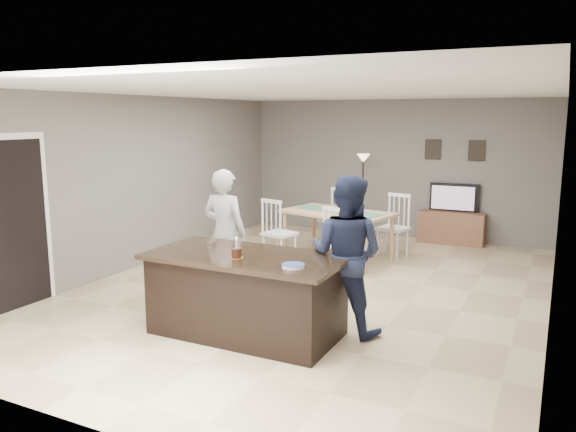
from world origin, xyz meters
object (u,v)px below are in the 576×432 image
at_px(television, 453,198).
at_px(floor_lamp, 363,173).
at_px(man, 346,255).
at_px(dining_table, 338,220).
at_px(birthday_cake, 237,253).
at_px(kitchen_island, 247,294).
at_px(woman, 225,233).
at_px(tv_console, 451,228).
at_px(plate_stack, 293,266).

relative_size(television, floor_lamp, 0.55).
bearing_deg(man, dining_table, -63.13).
bearing_deg(dining_table, birthday_cake, -72.60).
relative_size(kitchen_island, floor_lamp, 1.29).
bearing_deg(kitchen_island, birthday_cake, -95.73).
xyz_separation_m(television, dining_table, (-1.48, -2.19, -0.18)).
bearing_deg(dining_table, floor_lamp, 108.62).
height_order(woman, floor_lamp, woman).
xyz_separation_m(man, dining_table, (-1.23, 2.90, -0.20)).
height_order(woman, birthday_cake, woman).
xyz_separation_m(tv_console, woman, (-2.15, -4.51, 0.55)).
distance_m(woman, dining_table, 2.49).
height_order(kitchen_island, television, television).
relative_size(tv_console, dining_table, 0.52).
height_order(man, birthday_cake, man).
xyz_separation_m(television, man, (-0.25, -5.09, 0.02)).
distance_m(kitchen_island, tv_console, 5.70).
height_order(television, man, man).
distance_m(tv_console, television, 0.57).
height_order(tv_console, man, man).
distance_m(kitchen_island, birthday_cake, 0.53).
distance_m(birthday_cake, dining_table, 3.64).
bearing_deg(man, floor_lamp, -69.41).
xyz_separation_m(man, floor_lamp, (-1.39, 4.64, 0.41)).
xyz_separation_m(kitchen_island, birthday_cake, (-0.02, -0.17, 0.50)).
bearing_deg(tv_console, television, 90.00).
relative_size(man, plate_stack, 7.65).
distance_m(man, plate_stack, 0.85).
xyz_separation_m(television, birthday_cake, (-1.22, -5.81, 0.09)).
relative_size(plate_stack, dining_table, 0.10).
distance_m(kitchen_island, dining_table, 3.47).
distance_m(kitchen_island, man, 1.18).
distance_m(television, dining_table, 2.65).
relative_size(television, woman, 0.54).
bearing_deg(dining_table, television, 69.33).
distance_m(plate_stack, dining_table, 3.83).
height_order(tv_console, woman, woman).
bearing_deg(floor_lamp, kitchen_island, -85.16).
bearing_deg(kitchen_island, floor_lamp, 94.84).
bearing_deg(floor_lamp, plate_stack, -78.31).
bearing_deg(television, woman, 64.87).
bearing_deg(dining_table, tv_console, 68.46).
height_order(tv_console, floor_lamp, floor_lamp).
xyz_separation_m(television, plate_stack, (-0.51, -5.89, 0.06)).
bearing_deg(dining_table, kitchen_island, -72.12).
xyz_separation_m(kitchen_island, man, (0.95, 0.55, 0.43)).
bearing_deg(plate_stack, birthday_cake, 173.04).
height_order(dining_table, floor_lamp, floor_lamp).
height_order(kitchen_island, floor_lamp, floor_lamp).
xyz_separation_m(birthday_cake, floor_lamp, (-0.42, 5.36, 0.34)).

